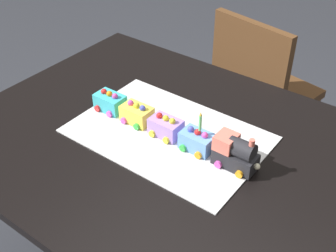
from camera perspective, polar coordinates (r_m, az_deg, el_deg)
name	(u,v)px	position (r m, az deg, el deg)	size (l,w,h in m)	color
dining_table	(178,171)	(1.42, 1.29, -5.87)	(1.40, 1.00, 0.74)	black
chair	(260,92)	(2.15, 11.81, 4.39)	(0.47, 0.47, 0.86)	brown
cake_board	(168,134)	(1.39, 0.00, -1.06)	(0.60, 0.40, 0.00)	silver
cake_locomotive	(235,153)	(1.26, 8.74, -3.47)	(0.14, 0.08, 0.12)	#232328
cake_car_hopper_sky_blue	(197,141)	(1.32, 3.81, -1.93)	(0.10, 0.08, 0.07)	#669EEA
cake_car_tanker_lavender	(166,127)	(1.37, -0.29, -0.11)	(0.10, 0.08, 0.07)	#AD84E0
cake_car_caboose_lemon	(137,114)	(1.43, -4.07, 1.58)	(0.10, 0.08, 0.07)	#F4E04C
cake_car_flatbed_turquoise	(110,102)	(1.50, -7.52, 3.11)	(0.10, 0.08, 0.07)	#38B7C6
birthday_candle	(200,122)	(1.27, 4.21, 0.57)	(0.01, 0.01, 0.07)	#66D872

